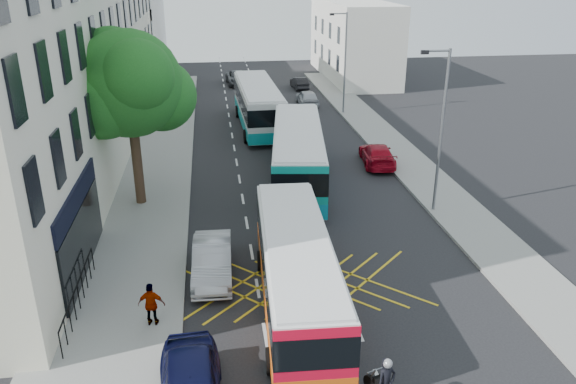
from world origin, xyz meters
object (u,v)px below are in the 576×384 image
object	(u,v)px
bus_far	(258,105)
parked_car_silver	(212,260)
street_tree	(129,85)
distant_car_silver	(307,98)
distant_car_grey	(238,78)
pedestrian_far	(152,304)
red_hatchback	(377,154)
distant_car_dark	(299,83)
bus_mid	(298,155)
lamp_near	(440,124)
lamp_far	(344,58)
bus_near	(297,271)

from	to	relation	value
bus_far	parked_car_silver	bearing A→B (deg)	-101.30
street_tree	distant_car_silver	bearing A→B (deg)	58.96
street_tree	distant_car_grey	xyz separation A→B (m)	(6.82, 30.46, -5.62)
pedestrian_far	red_hatchback	bearing A→B (deg)	-119.97
street_tree	pedestrian_far	bearing A→B (deg)	-82.18
distant_car_dark	parked_car_silver	bearing A→B (deg)	71.12
bus_mid	distant_car_grey	distance (m)	28.65
bus_mid	parked_car_silver	distance (m)	10.93
parked_car_silver	distant_car_silver	world-z (taller)	parked_car_silver
street_tree	lamp_near	size ratio (longest dim) A/B	1.10
bus_mid	distant_car_silver	xyz separation A→B (m)	(3.79, 18.68, -1.05)
street_tree	bus_far	world-z (taller)	street_tree
lamp_near	parked_car_silver	world-z (taller)	lamp_near
lamp_far	bus_mid	size ratio (longest dim) A/B	0.67
lamp_far	bus_far	world-z (taller)	lamp_far
lamp_far	bus_near	xyz separation A→B (m)	(-8.10, -27.48, -3.08)
lamp_near	red_hatchback	distance (m)	8.41
bus_mid	pedestrian_far	xyz separation A→B (m)	(-7.08, -12.87, -0.77)
lamp_near	pedestrian_far	xyz separation A→B (m)	(-13.20, -8.03, -3.67)
bus_near	pedestrian_far	world-z (taller)	bus_near
bus_mid	bus_near	bearing A→B (deg)	-91.14
lamp_near	pedestrian_far	distance (m)	15.87
pedestrian_far	distant_car_silver	bearing A→B (deg)	-99.94
distant_car_grey	distant_car_dark	size ratio (longest dim) A/B	1.37
parked_car_silver	distant_car_grey	bearing A→B (deg)	87.00
bus_mid	red_hatchback	xyz separation A→B (m)	(5.42, 2.54, -1.07)
lamp_near	lamp_far	distance (m)	20.00
distant_car_silver	distant_car_dark	size ratio (longest dim) A/B	1.12
bus_far	pedestrian_far	size ratio (longest dim) A/B	7.41
bus_near	red_hatchback	world-z (taller)	bus_near
bus_mid	parked_car_silver	size ratio (longest dim) A/B	2.72
parked_car_silver	distant_car_dark	world-z (taller)	parked_car_silver
parked_car_silver	distant_car_silver	distance (m)	29.68
lamp_near	distant_car_grey	size ratio (longest dim) A/B	1.65
distant_car_dark	pedestrian_far	distance (m)	40.14
red_hatchback	pedestrian_far	distance (m)	19.85
street_tree	distant_car_dark	size ratio (longest dim) A/B	2.49
lamp_near	bus_far	distance (m)	18.72
bus_near	lamp_near	bearing A→B (deg)	45.41
lamp_near	bus_mid	xyz separation A→B (m)	(-6.12, 4.85, -2.89)
pedestrian_far	lamp_near	bearing A→B (deg)	-139.63
street_tree	lamp_far	distance (m)	22.57
lamp_near	parked_car_silver	xyz separation A→B (m)	(-11.10, -4.83, -3.89)
red_hatchback	bus_near	bearing A→B (deg)	70.30
lamp_near	distant_car_grey	xyz separation A→B (m)	(-7.89, 33.43, -3.94)
bus_far	distant_car_silver	size ratio (longest dim) A/B	2.99
street_tree	red_hatchback	world-z (taller)	street_tree
street_tree	lamp_near	world-z (taller)	street_tree
parked_car_silver	bus_far	bearing A→B (deg)	81.85
parked_car_silver	red_hatchback	distance (m)	16.04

